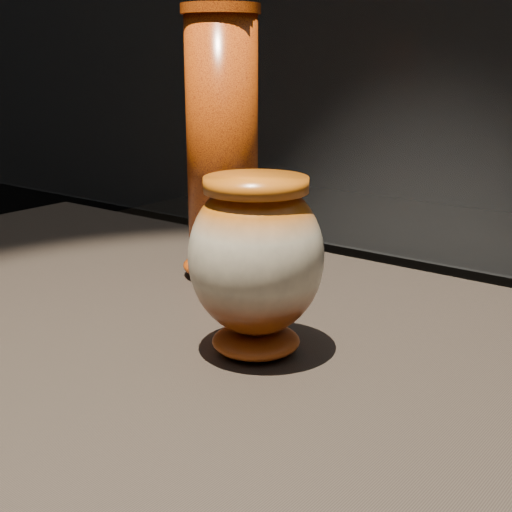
% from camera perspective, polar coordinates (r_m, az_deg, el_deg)
% --- Properties ---
extents(main_vase, '(0.18, 0.18, 0.19)m').
position_cam_1_polar(main_vase, '(0.75, -0.00, -0.26)').
color(main_vase, '#692809').
rests_on(main_vase, display_plinth).
extents(tall_vase, '(0.14, 0.14, 0.38)m').
position_cam_1_polar(tall_vase, '(1.02, -2.71, 8.45)').
color(tall_vase, '#D1530D').
rests_on(tall_vase, display_plinth).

